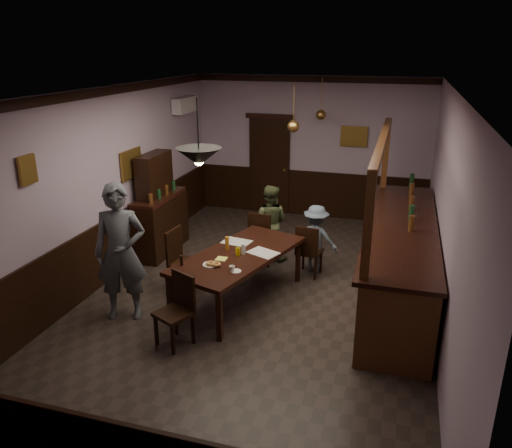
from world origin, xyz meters
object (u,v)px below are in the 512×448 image
at_px(person_seated_right, 316,239).
at_px(soda_can, 238,252).
at_px(chair_far_right, 308,249).
at_px(pendant_brass_far, 321,115).
at_px(chair_near, 178,306).
at_px(pendant_iron, 199,157).
at_px(chair_side, 181,258).
at_px(chair_far_left, 262,236).
at_px(dining_table, 239,257).
at_px(bar_counter, 399,257).
at_px(person_seated_left, 270,223).
at_px(sideboard, 159,213).
at_px(person_standing, 121,253).
at_px(pendant_brass_mid, 293,127).
at_px(coffee_cup, 232,268).

bearing_deg(person_seated_right, soda_can, 63.53).
xyz_separation_m(chair_far_right, pendant_brass_far, (-0.28, 2.42, 1.82)).
relative_size(chair_near, person_seated_right, 0.81).
distance_m(person_seated_right, pendant_iron, 2.95).
relative_size(chair_side, pendant_iron, 1.21).
distance_m(chair_far_left, chair_near, 2.64).
height_order(dining_table, bar_counter, bar_counter).
distance_m(person_seated_left, sideboard, 2.01).
height_order(person_standing, soda_can, person_standing).
bearing_deg(pendant_brass_mid, coffee_cup, -95.12).
distance_m(person_seated_left, pendant_iron, 2.90).
height_order(dining_table, chair_side, chair_side).
xyz_separation_m(soda_can, pendant_iron, (-0.25, -0.68, 1.49)).
distance_m(person_standing, person_seated_left, 2.88).
distance_m(chair_near, coffee_cup, 0.87).
xyz_separation_m(chair_far_left, pendant_brass_mid, (0.38, 0.58, 1.78)).
distance_m(sideboard, pendant_brass_far, 3.65).
bearing_deg(person_seated_right, dining_table, 61.63).
bearing_deg(pendant_brass_mid, person_seated_right, -46.32).
relative_size(person_seated_right, coffee_cup, 14.24).
bearing_deg(person_seated_left, bar_counter, 160.51).
height_order(soda_can, sideboard, sideboard).
bearing_deg(chair_side, sideboard, 44.26).
relative_size(pendant_brass_mid, pendant_brass_far, 1.00).
relative_size(dining_table, chair_side, 2.45).
relative_size(person_standing, bar_counter, 0.45).
distance_m(chair_far_right, soda_can, 1.45).
relative_size(dining_table, coffee_cup, 29.96).
height_order(dining_table, chair_far_right, chair_far_right).
relative_size(chair_far_right, sideboard, 0.49).
bearing_deg(sideboard, chair_far_right, -6.05).
height_order(chair_near, pendant_iron, pendant_iron).
distance_m(chair_far_right, chair_side, 2.04).
relative_size(person_seated_left, person_seated_right, 1.18).
distance_m(person_seated_right, sideboard, 2.86).
bearing_deg(dining_table, coffee_cup, -79.85).
relative_size(person_standing, sideboard, 1.06).
bearing_deg(chair_far_right, bar_counter, 178.83).
height_order(soda_can, pendant_brass_mid, pendant_brass_mid).
distance_m(soda_can, pendant_brass_far, 3.92).
distance_m(person_seated_left, coffee_cup, 2.24).
height_order(dining_table, chair_near, chair_near).
relative_size(chair_far_left, bar_counter, 0.22).
bearing_deg(sideboard, chair_side, -52.11).
relative_size(chair_near, pendant_iron, 1.15).
relative_size(chair_far_right, bar_counter, 0.21).
bearing_deg(chair_near, chair_far_left, 107.46).
bearing_deg(person_seated_right, person_standing, 49.64).
relative_size(person_standing, person_seated_left, 1.43).
xyz_separation_m(dining_table, pendant_brass_mid, (0.34, 1.92, 1.61)).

